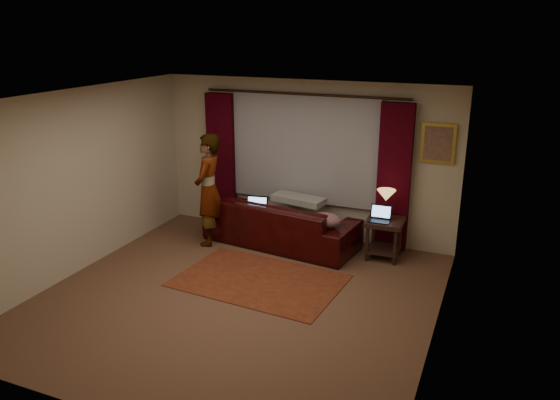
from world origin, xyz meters
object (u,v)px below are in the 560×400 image
Objects in this scene: sofa at (281,215)px; end_table at (384,239)px; laptop_table at (380,214)px; person at (209,190)px; tiffany_lamp at (386,204)px; laptop_sofa at (256,206)px.

end_table is (1.66, 0.09, -0.19)m from sofa.
person is at bearing -173.54° from laptop_table.
sofa is 1.69m from tiffany_lamp.
laptop_sofa is 0.61× the size of end_table.
sofa is 0.44m from laptop_sofa.
person reaches higher than end_table.
sofa is 1.67m from end_table.
person reaches higher than tiffany_lamp.
sofa is 1.37× the size of person.
tiffany_lamp reaches higher than sofa.
tiffany_lamp is at bearing -167.61° from sofa.
tiffany_lamp is (1.64, 0.15, 0.35)m from sofa.
person reaches higher than sofa.
laptop_sofa is 2.10m from end_table.
sofa is 7.22× the size of laptop_table.
end_table is at bearing 89.99° from person.
end_table is at bearing -74.69° from tiffany_lamp.
tiffany_lamp is 0.25× the size of person.
laptop_table is (-0.06, -0.11, 0.43)m from end_table.
tiffany_lamp is at bearing -4.51° from laptop_sofa.
sofa is 6.55× the size of laptop_sofa.
laptop_table is at bearing -120.20° from end_table.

